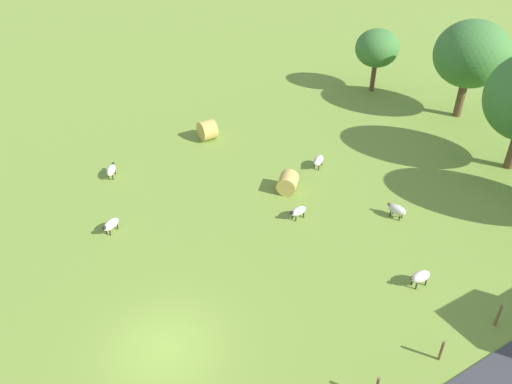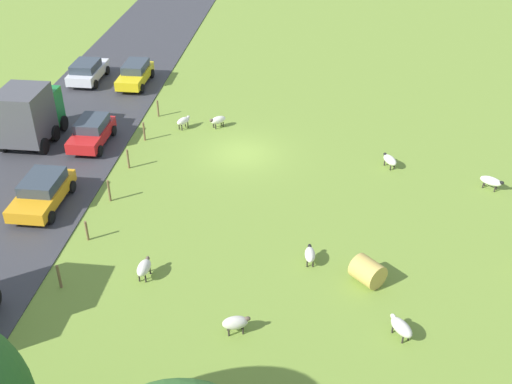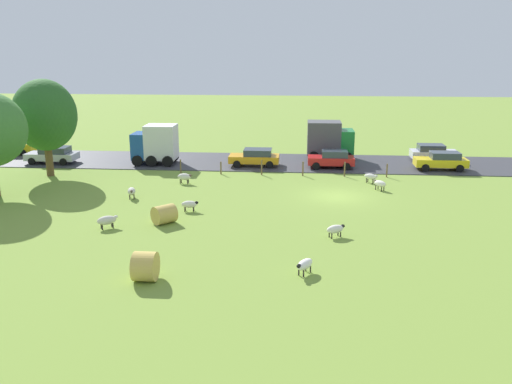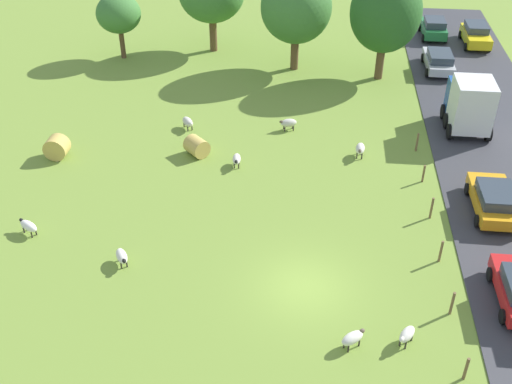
{
  "view_description": "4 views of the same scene",
  "coord_description": "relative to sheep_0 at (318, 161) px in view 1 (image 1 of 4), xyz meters",
  "views": [
    {
      "loc": [
        13.64,
        -3.87,
        17.19
      ],
      "look_at": [
        -6.29,
        8.19,
        1.17
      ],
      "focal_mm": 36.07,
      "sensor_mm": 36.0,
      "label": 1
    },
    {
      "loc": [
        -4.46,
        31.74,
        17.81
      ],
      "look_at": [
        -1.6,
        6.8,
        1.74
      ],
      "focal_mm": 43.37,
      "sensor_mm": 36.0,
      "label": 2
    },
    {
      "loc": [
        -37.39,
        2.7,
        10.39
      ],
      "look_at": [
        -5.68,
        5.3,
        1.75
      ],
      "focal_mm": 37.93,
      "sensor_mm": 36.0,
      "label": 3
    },
    {
      "loc": [
        -0.02,
        -20.42,
        19.1
      ],
      "look_at": [
        -2.77,
        5.21,
        1.37
      ],
      "focal_mm": 43.28,
      "sensor_mm": 36.0,
      "label": 4
    }
  ],
  "objects": [
    {
      "name": "tree_3",
      "position": [
        -7.45,
        11.11,
        3.06
      ],
      "size": [
        3.44,
        3.44,
        5.06
      ],
      "color": "brown",
      "rests_on": "ground_plane"
    },
    {
      "name": "tree_1",
      "position": [
        -0.54,
        13.43,
        4.24
      ],
      "size": [
        5.2,
        5.2,
        7.1
      ],
      "color": "brown",
      "rests_on": "ground_plane"
    },
    {
      "name": "fence_post_5",
      "position": [
        14.27,
        -1.26,
        0.11
      ],
      "size": [
        0.12,
        0.12,
        1.19
      ],
      "primitive_type": "cylinder",
      "color": "brown",
      "rests_on": "ground_plane"
    },
    {
      "name": "sheep_0",
      "position": [
        0.0,
        0.0,
        0.0
      ],
      "size": [
        1.07,
        1.23,
        0.75
      ],
      "color": "beige",
      "rests_on": "ground_plane"
    },
    {
      "name": "sheep_7",
      "position": [
        -5.69,
        -11.53,
        -0.0
      ],
      "size": [
        1.24,
        1.0,
        0.72
      ],
      "color": "white",
      "rests_on": "ground_plane"
    },
    {
      "name": "sheep_2",
      "position": [
        3.7,
        -4.15,
        -0.02
      ],
      "size": [
        0.56,
        1.13,
        0.71
      ],
      "color": "silver",
      "rests_on": "ground_plane"
    },
    {
      "name": "sheep_5",
      "position": [
        6.42,
        0.51,
        0.02
      ],
      "size": [
        1.18,
        0.81,
        0.78
      ],
      "color": "beige",
      "rests_on": "ground_plane"
    },
    {
      "name": "sheep_3",
      "position": [
        -0.45,
        -13.27,
        -0.02
      ],
      "size": [
        0.95,
        1.17,
        0.71
      ],
      "color": "silver",
      "rests_on": "ground_plane"
    },
    {
      "name": "fence_post_4",
      "position": [
        14.27,
        -4.67,
        0.04
      ],
      "size": [
        0.12,
        0.12,
        1.06
      ],
      "primitive_type": "cylinder",
      "color": "brown",
      "rests_on": "ground_plane"
    },
    {
      "name": "hay_bale_1",
      "position": [
        -6.98,
        -4.29,
        0.19
      ],
      "size": [
        1.37,
        1.04,
        1.36
      ],
      "primitive_type": "cylinder",
      "rotation": [
        1.57,
        0.0,
        3.14
      ],
      "color": "tan",
      "rests_on": "ground_plane"
    },
    {
      "name": "sheep_1",
      "position": [
        10.85,
        -2.31,
        0.06
      ],
      "size": [
        0.62,
        1.17,
        0.81
      ],
      "color": "silver",
      "rests_on": "ground_plane"
    },
    {
      "name": "hay_bale_0",
      "position": [
        1.18,
        -3.13,
        0.08
      ],
      "size": [
        1.7,
        1.7,
        1.13
      ],
      "primitive_type": "cylinder",
      "rotation": [
        1.57,
        0.0,
        0.79
      ],
      "color": "tan",
      "rests_on": "ground_plane"
    },
    {
      "name": "ground_plane",
      "position": [
        8.09,
        -13.88,
        -0.49
      ],
      "size": [
        160.0,
        160.0,
        0.0
      ],
      "primitive_type": "plane",
      "color": "olive"
    }
  ]
}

